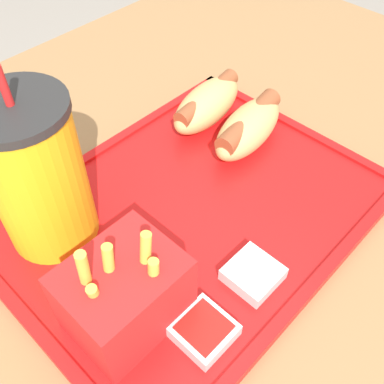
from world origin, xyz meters
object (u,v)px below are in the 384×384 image
object	(u,v)px
sauce_cup_mayo	(254,273)
sauce_cup_ketchup	(204,331)
hot_dog_near	(248,127)
hot_dog_far	(207,103)
fries_carton	(124,294)
soda_cup	(37,176)

from	to	relation	value
sauce_cup_mayo	sauce_cup_ketchup	world-z (taller)	same
sauce_cup_mayo	hot_dog_near	bearing A→B (deg)	40.87
hot_dog_far	fries_carton	distance (m)	0.29
sauce_cup_ketchup	fries_carton	bearing A→B (deg)	118.58
hot_dog_near	sauce_cup_mayo	size ratio (longest dim) A/B	2.79
fries_carton	sauce_cup_mayo	distance (m)	0.13
soda_cup	sauce_cup_mayo	size ratio (longest dim) A/B	4.18
soda_cup	sauce_cup_ketchup	world-z (taller)	soda_cup
hot_dog_far	soda_cup	bearing A→B (deg)	-177.93
hot_dog_far	sauce_cup_ketchup	size ratio (longest dim) A/B	2.79
soda_cup	fries_carton	world-z (taller)	soda_cup
sauce_cup_mayo	fries_carton	bearing A→B (deg)	152.48
hot_dog_far	sauce_cup_mayo	bearing A→B (deg)	-127.01
soda_cup	sauce_cup_ketchup	xyz separation A→B (m)	(0.02, -0.19, -0.07)
soda_cup	hot_dog_near	distance (m)	0.26
soda_cup	sauce_cup_mayo	distance (m)	0.22
hot_dog_far	fries_carton	xyz separation A→B (m)	(-0.26, -0.14, 0.01)
sauce_cup_mayo	soda_cup	bearing A→B (deg)	117.46
soda_cup	hot_dog_near	size ratio (longest dim) A/B	1.49
hot_dog_near	sauce_cup_ketchup	distance (m)	0.26
hot_dog_near	sauce_cup_mayo	distance (m)	0.20
soda_cup	sauce_cup_ketchup	bearing A→B (deg)	-83.55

